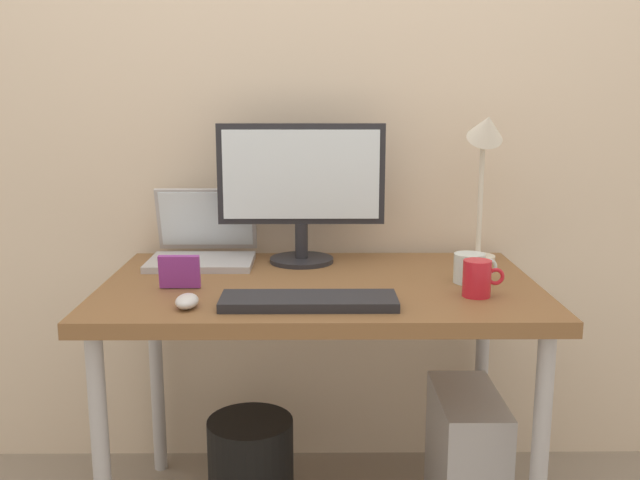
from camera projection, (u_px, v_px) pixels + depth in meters
back_wall at (319, 83)px, 2.29m from camera, size 4.40×0.04×2.60m
desk at (320, 305)px, 2.00m from camera, size 1.21×0.74×0.75m
monitor at (301, 184)px, 2.17m from camera, size 0.51×0.20×0.43m
laptop at (203, 243)px, 2.22m from camera, size 0.32×0.28×0.22m
desk_lamp at (485, 152)px, 2.15m from camera, size 0.11×0.16×0.48m
keyboard at (309, 301)px, 1.76m from camera, size 0.44×0.14×0.02m
mouse at (187, 301)px, 1.74m from camera, size 0.06×0.09×0.03m
coffee_mug at (478, 278)px, 1.83m from camera, size 0.11×0.07×0.10m
glass_cup at (470, 268)px, 1.97m from camera, size 0.12×0.09×0.08m
photo_frame at (179, 272)px, 1.90m from camera, size 0.11×0.03×0.09m
computer_tower at (466, 462)px, 2.06m from camera, size 0.18×0.36×0.42m
wastebasket at (251, 466)px, 2.15m from camera, size 0.26×0.26×0.30m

